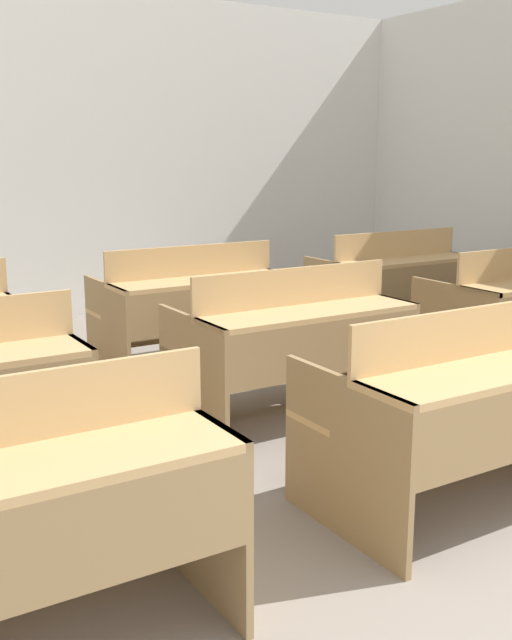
{
  "coord_description": "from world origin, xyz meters",
  "views": [
    {
      "loc": [
        -2.45,
        -0.42,
        1.51
      ],
      "look_at": [
        -0.61,
        2.58,
        0.73
      ],
      "focal_mm": 42.0,
      "sensor_mm": 36.0,
      "label": 1
    }
  ],
  "objects_px": {
    "bench_front_center": "(467,403)",
    "bench_third_center": "(193,304)",
    "bench_second_center": "(293,340)",
    "bench_third_right": "(395,281)",
    "wastepaper_bin": "(433,287)",
    "bench_front_left": "(9,512)"
  },
  "relations": [
    {
      "from": "bench_third_center",
      "to": "bench_third_right",
      "type": "relative_size",
      "value": 1.0
    },
    {
      "from": "bench_second_center",
      "to": "wastepaper_bin",
      "type": "bearing_deg",
      "value": 33.31
    },
    {
      "from": "bench_third_right",
      "to": "wastepaper_bin",
      "type": "relative_size",
      "value": 3.97
    },
    {
      "from": "bench_front_center",
      "to": "bench_third_center",
      "type": "relative_size",
      "value": 1.0
    },
    {
      "from": "bench_third_center",
      "to": "wastepaper_bin",
      "type": "bearing_deg",
      "value": 14.63
    },
    {
      "from": "bench_second_center",
      "to": "bench_third_center",
      "type": "distance_m",
      "value": 1.27
    },
    {
      "from": "bench_third_center",
      "to": "wastepaper_bin",
      "type": "xyz_separation_m",
      "value": [
        3.21,
        0.84,
        -0.3
      ]
    },
    {
      "from": "bench_front_center",
      "to": "bench_third_center",
      "type": "height_order",
      "value": "same"
    },
    {
      "from": "bench_front_center",
      "to": "bench_third_right",
      "type": "height_order",
      "value": "same"
    },
    {
      "from": "bench_third_center",
      "to": "bench_third_right",
      "type": "height_order",
      "value": "same"
    },
    {
      "from": "bench_front_left",
      "to": "bench_front_center",
      "type": "relative_size",
      "value": 1.0
    },
    {
      "from": "wastepaper_bin",
      "to": "bench_third_center",
      "type": "bearing_deg",
      "value": -165.37
    },
    {
      "from": "bench_front_left",
      "to": "bench_third_center",
      "type": "bearing_deg",
      "value": 53.32
    },
    {
      "from": "bench_front_left",
      "to": "wastepaper_bin",
      "type": "relative_size",
      "value": 3.97
    },
    {
      "from": "bench_third_center",
      "to": "bench_third_right",
      "type": "distance_m",
      "value": 1.94
    },
    {
      "from": "bench_second_center",
      "to": "bench_third_right",
      "type": "bearing_deg",
      "value": 33.59
    },
    {
      "from": "bench_third_right",
      "to": "wastepaper_bin",
      "type": "xyz_separation_m",
      "value": [
        1.28,
        0.83,
        -0.3
      ]
    },
    {
      "from": "bench_front_center",
      "to": "bench_third_right",
      "type": "relative_size",
      "value": 1.0
    },
    {
      "from": "bench_third_right",
      "to": "wastepaper_bin",
      "type": "distance_m",
      "value": 1.55
    },
    {
      "from": "bench_second_center",
      "to": "bench_third_right",
      "type": "distance_m",
      "value": 2.31
    },
    {
      "from": "bench_front_left",
      "to": "bench_third_right",
      "type": "distance_m",
      "value": 4.65
    },
    {
      "from": "bench_second_center",
      "to": "wastepaper_bin",
      "type": "relative_size",
      "value": 3.97
    }
  ]
}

